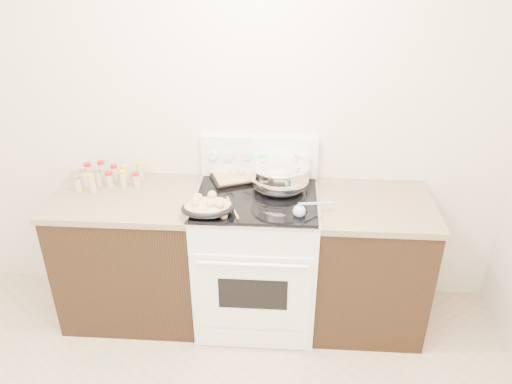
{
  "coord_description": "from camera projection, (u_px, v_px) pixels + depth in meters",
  "views": [
    {
      "loc": [
        0.53,
        -1.27,
        2.43
      ],
      "look_at": [
        0.35,
        1.37,
        1.0
      ],
      "focal_mm": 35.0,
      "sensor_mm": 36.0,
      "label": 1
    }
  ],
  "objects": [
    {
      "name": "mixing_bowl",
      "position": [
        280.0,
        176.0,
        3.13
      ],
      "size": [
        0.47,
        0.47,
        0.22
      ],
      "color": "silver",
      "rests_on": "kitchen_range"
    },
    {
      "name": "wooden_spoon",
      "position": [
        227.0,
        213.0,
        2.88
      ],
      "size": [
        0.11,
        0.25,
        0.04
      ],
      "color": "tan",
      "rests_on": "kitchen_range"
    },
    {
      "name": "baking_sheet",
      "position": [
        240.0,
        176.0,
        3.28
      ],
      "size": [
        0.42,
        0.36,
        0.06
      ],
      "color": "black",
      "rests_on": "kitchen_range"
    },
    {
      "name": "counter_left",
      "position": [
        134.0,
        254.0,
        3.36
      ],
      "size": [
        0.93,
        0.67,
        0.92
      ],
      "color": "black",
      "rests_on": "ground"
    },
    {
      "name": "counter_right",
      "position": [
        367.0,
        263.0,
        3.27
      ],
      "size": [
        0.73,
        0.67,
        0.92
      ],
      "color": "black",
      "rests_on": "ground"
    },
    {
      "name": "blue_ladle",
      "position": [
        301.0,
        210.0,
        2.87
      ],
      "size": [
        0.24,
        0.16,
        0.09
      ],
      "color": "#8CBCD1",
      "rests_on": "kitchen_range"
    },
    {
      "name": "room_shell",
      "position": [
        109.0,
        198.0,
        1.49
      ],
      "size": [
        4.1,
        3.6,
        2.75
      ],
      "color": "silver",
      "rests_on": "ground"
    },
    {
      "name": "spice_jars",
      "position": [
        108.0,
        176.0,
        3.24
      ],
      "size": [
        0.4,
        0.24,
        0.13
      ],
      "color": "#BFB28C",
      "rests_on": "counter_left"
    },
    {
      "name": "kitchen_range",
      "position": [
        257.0,
        256.0,
        3.3
      ],
      "size": [
        0.78,
        0.73,
        1.22
      ],
      "color": "white",
      "rests_on": "ground"
    },
    {
      "name": "roasting_pan",
      "position": [
        208.0,
        206.0,
        2.87
      ],
      "size": [
        0.35,
        0.27,
        0.12
      ],
      "color": "black",
      "rests_on": "kitchen_range"
    }
  ]
}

